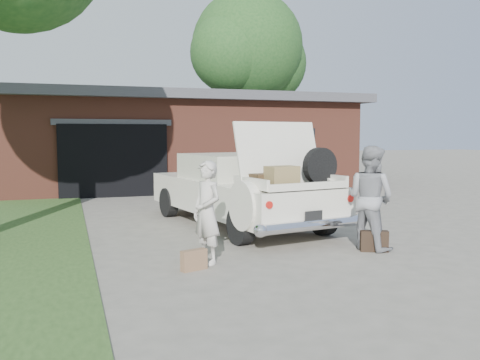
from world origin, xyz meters
name	(u,v)px	position (x,y,z in m)	size (l,w,h in m)	color
ground	(252,250)	(0.00, 0.00, 0.00)	(90.00, 90.00, 0.00)	gray
house	(172,140)	(0.98, 11.47, 1.67)	(12.80, 7.80, 3.30)	brown
tree_right	(249,52)	(6.11, 17.17, 6.08)	(6.50, 5.65, 9.18)	#38281E
sedan	(239,189)	(0.53, 2.23, 0.76)	(2.86, 5.44, 2.12)	beige
woman_left	(207,212)	(-0.92, -0.59, 0.75)	(0.55, 0.36, 1.51)	beige
woman_right	(370,198)	(1.87, -0.55, 0.85)	(0.83, 0.65, 1.71)	gray
suitcase_left	(194,260)	(-1.19, -0.91, 0.15)	(0.38, 0.12, 0.29)	#8B6547
suitcase_right	(374,241)	(1.83, -0.74, 0.17)	(0.44, 0.14, 0.34)	black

